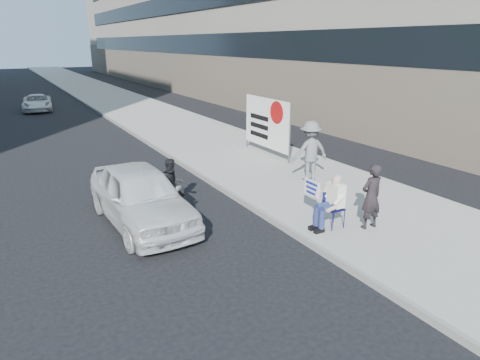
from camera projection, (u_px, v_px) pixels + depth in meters
ground at (287, 289)px, 7.96m from camera, size 160.00×160.00×0.00m
near_sidewalk at (151, 115)px, 26.37m from camera, size 5.00×120.00×0.15m
seated_protester at (330, 199)px, 10.02m from camera, size 0.83×1.11×1.31m
jogger at (310, 151)px, 13.46m from camera, size 1.32×0.88×1.91m
pedestrian_woman at (371, 197)px, 9.99m from camera, size 0.58×0.39×1.57m
protest_banner at (267, 123)px, 16.48m from camera, size 0.08×3.06×2.20m
white_sedan_near at (141, 196)px, 10.63m from camera, size 1.91×4.39×1.47m
white_sedan_far at (37, 103)px, 28.41m from camera, size 2.15×3.98×1.06m
motorcycle at (172, 187)px, 11.60m from camera, size 0.70×2.04×1.42m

